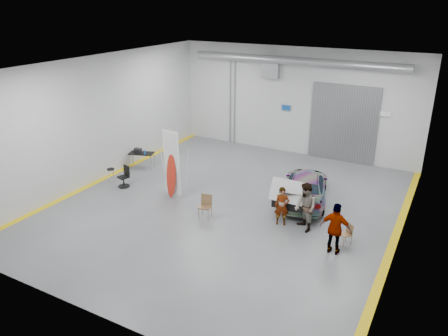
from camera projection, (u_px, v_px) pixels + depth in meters
The scene contains 13 objects.
ground at pixel (228, 205), 19.03m from camera, with size 16.00×16.00×0.00m, color #5C5E63.
room_shell at pixel (257, 104), 19.24m from camera, with size 14.02×16.18×6.01m.
sedan_car at pixel (305, 186), 19.28m from camera, with size 1.86×4.56×1.32m, color silver.
person_a at pixel (282, 206), 17.17m from camera, with size 0.58×0.38×1.59m, color #966D52.
person_b at pixel (305, 207), 16.67m from camera, with size 0.95×0.73×1.95m, color slate.
person_c at pixel (336, 229), 15.15m from camera, with size 1.11×0.46×1.92m, color brown.
surfboard_display at pixel (172, 169), 19.38m from camera, with size 0.93×0.33×3.29m.
folding_chair_near at pixel (205, 211), 17.84m from camera, with size 0.55×0.57×0.98m.
folding_chair_far at pixel (345, 238), 15.97m from camera, with size 0.52×0.59×0.79m.
shop_stool at pixel (111, 176), 21.23m from camera, with size 0.37×0.37×0.73m.
work_table at pixel (140, 153), 23.02m from camera, with size 1.42×1.02×1.05m.
office_chair at pixel (124, 178), 20.76m from camera, with size 0.55×0.58×1.02m.
trunk_lid at pixel (290, 189), 17.37m from camera, with size 1.54×0.94×0.04m, color silver.
Camera 1 is at (8.07, -15.09, 8.48)m, focal length 35.00 mm.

